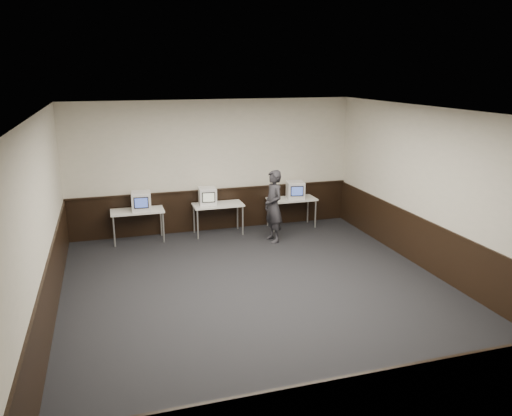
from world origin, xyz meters
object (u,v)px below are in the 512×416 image
Objects in this scene: desk_left at (137,213)px; emac_left at (141,201)px; desk_right at (292,201)px; emac_center at (207,196)px; desk_center at (218,207)px; emac_right at (295,190)px; person at (273,206)px.

desk_left is 2.42× the size of emac_left.
emac_center reaches higher than desk_right.
desk_center is (1.90, 0.00, 0.00)m from desk_left.
desk_center is at bearing -169.55° from emac_right.
emac_right is at bearing 5.05° from emac_left.
emac_right is (3.89, -0.01, 0.28)m from desk_left.
desk_right is 2.31× the size of emac_right.
desk_center is at bearing 6.05° from emac_left.
emac_left is 1.06× the size of emac_center.
emac_center is 0.90× the size of emac_right.
emac_center reaches higher than desk_left.
emac_left is (0.10, -0.05, 0.29)m from desk_left.
emac_right is (1.99, -0.01, 0.28)m from desk_center.
emac_left reaches higher than emac_right.
person reaches higher than desk_left.
emac_right is (2.23, -0.05, 0.01)m from emac_center.
emac_right is at bearing -0.16° from desk_left.
emac_left is 0.95× the size of emac_right.
desk_right is 2.42× the size of emac_left.
desk_center is 0.37m from emac_center.
emac_right reaches higher than desk_left.
emac_center is 0.28× the size of person.
desk_right is 3.71m from emac_left.
person reaches higher than emac_center.
emac_center is 1.65m from person.
desk_left is 1.00× the size of desk_right.
desk_left is 2.31× the size of emac_right.
emac_center is at bearing 179.06° from desk_right.
person reaches higher than emac_right.
emac_center is (1.56, 0.09, -0.01)m from emac_left.
emac_left is 3.03m from person.
person is at bearing -124.04° from emac_right.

